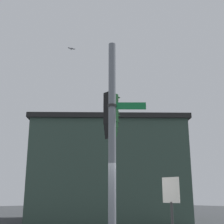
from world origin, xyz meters
name	(u,v)px	position (x,y,z in m)	size (l,w,h in m)	color
signal_pole	(112,140)	(0.00, 0.00, 3.18)	(0.23, 0.23, 6.36)	slate
mast_arm	(112,96)	(-1.91, 1.85, 5.47)	(0.15, 0.15, 5.32)	slate
traffic_light_nearest_pole	(112,108)	(-1.28, 1.25, 4.70)	(0.54, 0.49, 1.31)	black
traffic_light_mid_inner	(112,115)	(-2.00, 1.94, 4.70)	(0.54, 0.49, 1.31)	black
traffic_light_mid_outer	(112,121)	(-2.71, 2.64, 4.70)	(0.54, 0.49, 1.31)	black
traffic_light_arm_end	(112,126)	(-3.43, 3.33, 4.70)	(0.54, 0.49, 1.31)	black
street_name_sign	(122,106)	(0.21, 0.22, 4.26)	(0.87, 0.90, 0.22)	#147238
bird_flying	(72,49)	(-4.76, 1.82, 8.57)	(0.24, 0.37, 0.07)	gray
storefront_building	(108,171)	(-8.99, 8.35, 3.16)	(12.41, 12.47, 6.30)	#33473D
historical_marker	(171,202)	(0.85, 1.66, 1.40)	(0.60, 0.08, 2.13)	#333333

